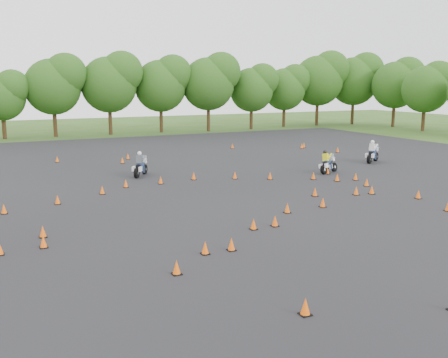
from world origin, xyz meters
TOP-DOWN VIEW (x-y plane):
  - ground at (0.00, 0.00)m, footprint 140.00×140.00m
  - asphalt_pad at (0.00, 6.00)m, footprint 62.00×62.00m
  - treeline at (5.09, 34.82)m, footprint 87.24×32.49m
  - traffic_cones at (-0.12, 5.54)m, footprint 36.40×33.07m
  - rider_grey at (-1.77, 12.91)m, footprint 1.80×2.11m
  - rider_yellow at (10.09, 8.39)m, footprint 2.12×1.40m
  - rider_white at (15.98, 10.73)m, footprint 2.27×1.71m

SIDE VIEW (x-z plane):
  - ground at x=0.00m, z-range 0.00..0.00m
  - asphalt_pad at x=0.00m, z-range 0.01..0.01m
  - traffic_cones at x=-0.12m, z-range 0.01..0.46m
  - rider_yellow at x=10.09m, z-range 0.00..1.58m
  - rider_grey at x=-1.77m, z-range 0.00..1.66m
  - rider_white at x=15.98m, z-range 0.00..1.73m
  - treeline at x=5.09m, z-range -0.77..10.20m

